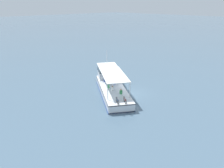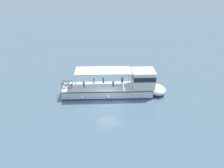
# 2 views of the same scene
# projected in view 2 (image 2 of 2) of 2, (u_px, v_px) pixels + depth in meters

# --- Properties ---
(ground_plane) EXTENTS (400.00, 400.00, 0.00)m
(ground_plane) POSITION_uv_depth(u_px,v_px,m) (108.00, 103.00, 28.98)
(ground_plane) COLOR slate
(ferry_main) EXTENTS (9.63, 12.29, 5.32)m
(ferry_main) POSITION_uv_depth(u_px,v_px,m) (120.00, 87.00, 30.91)
(ferry_main) COLOR silver
(ferry_main) RESTS_ON ground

